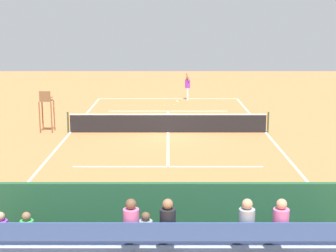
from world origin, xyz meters
The scene contains 12 objects.
ground_plane centered at (0.00, 0.00, 0.00)m, with size 60.00×60.00×0.00m, color #D17542.
court_line_markings centered at (0.00, -0.04, 0.00)m, with size 10.10×22.20×0.01m.
tennis_net centered at (0.00, 0.00, 0.50)m, with size 10.30×0.10×1.07m.
backdrop_wall centered at (0.00, 14.00, 1.00)m, with size 18.00×0.16×2.00m, color #235633.
bleacher_stand centered at (0.01, 15.39, 0.97)m, with size 9.06×2.40×2.48m.
umpire_chair centered at (6.20, -0.13, 1.31)m, with size 0.67×0.67×2.14m.
courtside_bench centered at (-3.12, 13.27, 0.56)m, with size 1.80×0.40×0.93m.
equipment_bag centered at (-1.13, 13.40, 0.18)m, with size 0.90×0.36×0.36m, color #334C8C.
tennis_player centered at (-1.39, -10.59, 1.02)m, with size 0.39×0.54×1.93m.
tennis_racket centered at (-0.67, -9.87, 0.01)m, with size 0.40×0.58×0.03m.
tennis_ball_near centered at (-0.43, -8.15, 0.03)m, with size 0.07×0.07×0.07m, color #CCDB33.
tennis_ball_far centered at (0.29, -7.78, 0.03)m, with size 0.07×0.07×0.07m, color #CCDB33.
Camera 1 is at (-0.01, 25.15, 5.75)m, focal length 54.00 mm.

